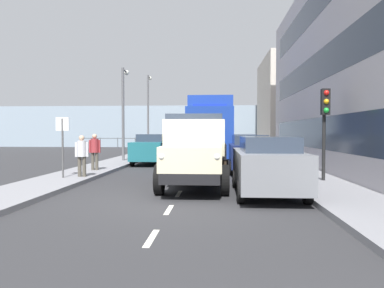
{
  "coord_description": "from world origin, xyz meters",
  "views": [
    {
      "loc": [
        -1.14,
        10.02,
        1.86
      ],
      "look_at": [
        0.08,
        -8.37,
        1.26
      ],
      "focal_mm": 35.04,
      "sensor_mm": 36.0,
      "label": 1
    }
  ],
  "objects_px": {
    "lorry_cargo_blue": "(211,128)",
    "pedestrian_by_lamp": "(82,153)",
    "car_grey_kerbside_near": "(267,165)",
    "traffic_light_near": "(325,114)",
    "lamp_post_promenade": "(124,104)",
    "car_navy_kerbside_1": "(249,153)",
    "lamp_post_far": "(148,106)",
    "car_white_kerbside_2": "(241,148)",
    "street_sign": "(63,137)",
    "car_teal_oppositeside_0": "(152,148)",
    "pedestrian_strolling": "(95,149)",
    "truck_vintage_cream": "(195,153)"
  },
  "relations": [
    {
      "from": "car_teal_oppositeside_0",
      "to": "car_grey_kerbside_near",
      "type": "bearing_deg",
      "value": 116.73
    },
    {
      "from": "pedestrian_strolling",
      "to": "lamp_post_promenade",
      "type": "bearing_deg",
      "value": -88.45
    },
    {
      "from": "car_grey_kerbside_near",
      "to": "pedestrian_by_lamp",
      "type": "distance_m",
      "value": 7.19
    },
    {
      "from": "lamp_post_promenade",
      "to": "car_navy_kerbside_1",
      "type": "bearing_deg",
      "value": 144.7
    },
    {
      "from": "car_grey_kerbside_near",
      "to": "traffic_light_near",
      "type": "xyz_separation_m",
      "value": [
        -2.28,
        -2.27,
        1.58
      ]
    },
    {
      "from": "lamp_post_far",
      "to": "pedestrian_strolling",
      "type": "bearing_deg",
      "value": 91.53
    },
    {
      "from": "lamp_post_promenade",
      "to": "lamp_post_far",
      "type": "xyz_separation_m",
      "value": [
        0.25,
        -9.51,
        0.53
      ]
    },
    {
      "from": "truck_vintage_cream",
      "to": "street_sign",
      "type": "xyz_separation_m",
      "value": [
        5.0,
        -1.36,
        0.5
      ]
    },
    {
      "from": "lamp_post_far",
      "to": "street_sign",
      "type": "distance_m",
      "value": 18.36
    },
    {
      "from": "car_navy_kerbside_1",
      "to": "traffic_light_near",
      "type": "bearing_deg",
      "value": 120.18
    },
    {
      "from": "pedestrian_strolling",
      "to": "lamp_post_promenade",
      "type": "height_order",
      "value": "lamp_post_promenade"
    },
    {
      "from": "truck_vintage_cream",
      "to": "car_white_kerbside_2",
      "type": "distance_m",
      "value": 10.86
    },
    {
      "from": "lamp_post_promenade",
      "to": "lorry_cargo_blue",
      "type": "bearing_deg",
      "value": -179.03
    },
    {
      "from": "car_grey_kerbside_near",
      "to": "car_teal_oppositeside_0",
      "type": "xyz_separation_m",
      "value": [
        5.22,
        -10.37,
        0.0
      ]
    },
    {
      "from": "car_white_kerbside_2",
      "to": "car_teal_oppositeside_0",
      "type": "relative_size",
      "value": 0.98
    },
    {
      "from": "car_teal_oppositeside_0",
      "to": "lorry_cargo_blue",
      "type": "bearing_deg",
      "value": -164.83
    },
    {
      "from": "pedestrian_strolling",
      "to": "lamp_post_far",
      "type": "xyz_separation_m",
      "value": [
        0.41,
        -15.43,
        2.94
      ]
    },
    {
      "from": "lamp_post_far",
      "to": "street_sign",
      "type": "bearing_deg",
      "value": 90.38
    },
    {
      "from": "car_navy_kerbside_1",
      "to": "car_white_kerbside_2",
      "type": "distance_m",
      "value": 5.58
    },
    {
      "from": "pedestrian_by_lamp",
      "to": "lamp_post_far",
      "type": "relative_size",
      "value": 0.24
    },
    {
      "from": "street_sign",
      "to": "lamp_post_far",
      "type": "bearing_deg",
      "value": -89.62
    },
    {
      "from": "car_navy_kerbside_1",
      "to": "car_white_kerbside_2",
      "type": "relative_size",
      "value": 0.93
    },
    {
      "from": "pedestrian_by_lamp",
      "to": "lamp_post_far",
      "type": "distance_m",
      "value": 18.13
    },
    {
      "from": "lorry_cargo_blue",
      "to": "car_white_kerbside_2",
      "type": "relative_size",
      "value": 1.78
    },
    {
      "from": "car_navy_kerbside_1",
      "to": "traffic_light_near",
      "type": "xyz_separation_m",
      "value": [
        -2.28,
        3.92,
        1.58
      ]
    },
    {
      "from": "car_navy_kerbside_1",
      "to": "pedestrian_by_lamp",
      "type": "bearing_deg",
      "value": 26.93
    },
    {
      "from": "car_white_kerbside_2",
      "to": "pedestrian_by_lamp",
      "type": "xyz_separation_m",
      "value": [
        6.6,
        8.94,
        0.17
      ]
    },
    {
      "from": "pedestrian_strolling",
      "to": "lamp_post_far",
      "type": "bearing_deg",
      "value": -88.47
    },
    {
      "from": "pedestrian_by_lamp",
      "to": "pedestrian_strolling",
      "type": "bearing_deg",
      "value": -82.76
    },
    {
      "from": "car_navy_kerbside_1",
      "to": "car_teal_oppositeside_0",
      "type": "relative_size",
      "value": 0.92
    },
    {
      "from": "truck_vintage_cream",
      "to": "car_teal_oppositeside_0",
      "type": "xyz_separation_m",
      "value": [
        3.02,
        -9.22,
        -0.28
      ]
    },
    {
      "from": "car_grey_kerbside_near",
      "to": "car_navy_kerbside_1",
      "type": "height_order",
      "value": "same"
    },
    {
      "from": "lorry_cargo_blue",
      "to": "street_sign",
      "type": "height_order",
      "value": "lorry_cargo_blue"
    },
    {
      "from": "lorry_cargo_blue",
      "to": "pedestrian_by_lamp",
      "type": "bearing_deg",
      "value": 60.58
    },
    {
      "from": "lamp_post_far",
      "to": "car_grey_kerbside_near",
      "type": "bearing_deg",
      "value": 109.47
    },
    {
      "from": "traffic_light_near",
      "to": "lamp_post_far",
      "type": "relative_size",
      "value": 0.49
    },
    {
      "from": "car_white_kerbside_2",
      "to": "lamp_post_far",
      "type": "xyz_separation_m",
      "value": [
        7.32,
        -8.94,
        3.14
      ]
    },
    {
      "from": "car_navy_kerbside_1",
      "to": "pedestrian_strolling",
      "type": "distance_m",
      "value": 6.97
    },
    {
      "from": "traffic_light_near",
      "to": "lamp_post_promenade",
      "type": "relative_size",
      "value": 0.58
    },
    {
      "from": "truck_vintage_cream",
      "to": "lamp_post_promenade",
      "type": "bearing_deg",
      "value": -64.14
    },
    {
      "from": "lorry_cargo_blue",
      "to": "traffic_light_near",
      "type": "bearing_deg",
      "value": 114.54
    },
    {
      "from": "car_grey_kerbside_near",
      "to": "car_navy_kerbside_1",
      "type": "relative_size",
      "value": 1.03
    },
    {
      "from": "car_white_kerbside_2",
      "to": "pedestrian_by_lamp",
      "type": "bearing_deg",
      "value": 53.55
    },
    {
      "from": "lamp_post_far",
      "to": "car_navy_kerbside_1",
      "type": "bearing_deg",
      "value": 116.77
    },
    {
      "from": "car_grey_kerbside_near",
      "to": "street_sign",
      "type": "relative_size",
      "value": 1.95
    },
    {
      "from": "traffic_light_near",
      "to": "lamp_post_promenade",
      "type": "xyz_separation_m",
      "value": [
        9.35,
        -8.93,
        1.04
      ]
    },
    {
      "from": "car_navy_kerbside_1",
      "to": "car_white_kerbside_2",
      "type": "xyz_separation_m",
      "value": [
        0.0,
        -5.58,
        0.0
      ]
    },
    {
      "from": "car_teal_oppositeside_0",
      "to": "pedestrian_strolling",
      "type": "distance_m",
      "value": 5.36
    },
    {
      "from": "lamp_post_promenade",
      "to": "lamp_post_far",
      "type": "distance_m",
      "value": 9.53
    },
    {
      "from": "car_grey_kerbside_near",
      "to": "street_sign",
      "type": "distance_m",
      "value": 7.67
    }
  ]
}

